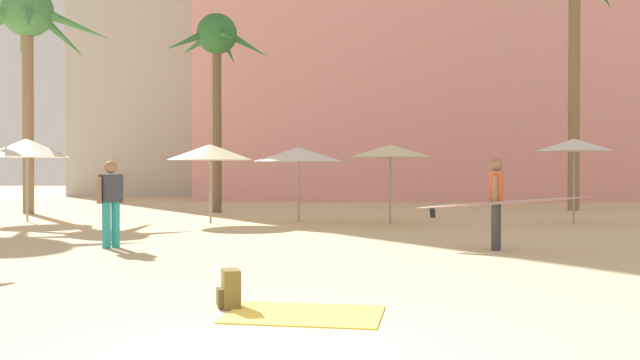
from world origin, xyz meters
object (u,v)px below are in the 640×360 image
Objects in this scene: cafe_umbrella_3 at (27,148)px; backpack at (230,289)px; cafe_umbrella_2 at (574,145)px; person_near_left at (498,201)px; cafe_umbrella_5 at (299,154)px; beach_towel at (304,314)px; palm_tree_center at (217,48)px; cafe_umbrella_1 at (390,151)px; palm_tree_left at (27,27)px; cafe_umbrella_0 at (210,152)px; person_far_right at (111,200)px.

backpack is (7.88, -12.28, -1.95)m from cafe_umbrella_3.
cafe_umbrella_2 reaches higher than backpack.
cafe_umbrella_5 is at bearing 139.80° from person_near_left.
person_near_left is (3.31, 5.73, 0.92)m from beach_towel.
cafe_umbrella_1 is (5.73, -5.04, -3.77)m from palm_tree_center.
cafe_umbrella_2 is 14.27m from backpack.
backpack is at bearing -79.44° from palm_tree_center.
beach_towel is (0.78, -12.44, -1.94)m from cafe_umbrella_5.
palm_tree_center is at bearing 6.09° from palm_tree_left.
person_near_left is (-3.60, -6.43, -1.27)m from cafe_umbrella_2.
backpack is at bearing 158.31° from beach_towel.
cafe_umbrella_3 is (-10.50, 0.64, 0.12)m from cafe_umbrella_1.
cafe_umbrella_3 is (-5.46, 0.51, 0.14)m from cafe_umbrella_0.
person_far_right is at bearing -97.18° from cafe_umbrella_0.
cafe_umbrella_3 is 14.72m from backpack.
cafe_umbrella_0 is 1.02× the size of cafe_umbrella_2.
cafe_umbrella_1 is at bearing -3.46° from cafe_umbrella_3.
palm_tree_left is 13.35m from person_far_right.
cafe_umbrella_1 is (12.18, -4.35, -4.42)m from palm_tree_left.
beach_towel is at bearing -55.38° from cafe_umbrella_3.
beach_towel is (10.39, -16.33, -6.44)m from palm_tree_left.
cafe_umbrella_5 is at bearing -1.21° from cafe_umbrella_3.
backpack is (-2.61, -11.65, -1.83)m from cafe_umbrella_1.
cafe_umbrella_2 is 7.48m from person_near_left.
cafe_umbrella_2 is 0.91× the size of cafe_umbrella_5.
backpack is at bearing -57.31° from cafe_umbrella_3.
cafe_umbrella_0 reaches higher than person_near_left.
cafe_umbrella_1 is at bearing -41.36° from palm_tree_center.
palm_tree_center is 14.27m from person_near_left.
cafe_umbrella_3 is (-4.77, -4.41, -3.65)m from palm_tree_center.
beach_towel is 6.68m from person_near_left.
palm_tree_left is 5.93m from cafe_umbrella_3.
person_near_left reaches higher than backpack.
person_far_right is at bearing 123.90° from beach_towel.
palm_tree_left is 4.69× the size of person_far_right.
beach_towel is (8.70, -12.61, -2.14)m from cafe_umbrella_3.
beach_towel is 0.95× the size of person_far_right.
cafe_umbrella_3 reaches higher than beach_towel.
person_near_left is (13.69, -10.60, -5.52)m from palm_tree_left.
palm_tree_left is at bearing 160.73° from person_near_left.
person_far_right is at bearing -76.70° from backpack.
person_far_right is (4.69, -6.63, -1.23)m from cafe_umbrella_3.
cafe_umbrella_0 is 12.16m from backpack.
palm_tree_left reaches higher than cafe_umbrella_0.
cafe_umbrella_5 is 12.24m from backpack.
person_far_right is (-10.93, -6.17, -1.28)m from cafe_umbrella_2.
cafe_umbrella_2 is (17.30, -4.17, -4.25)m from palm_tree_left.
backpack is (-0.82, 0.33, 0.19)m from beach_towel.
cafe_umbrella_0 reaches higher than person_far_right.
person_near_left reaches higher than person_far_right.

